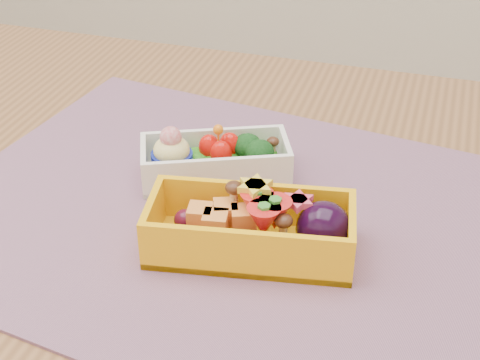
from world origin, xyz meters
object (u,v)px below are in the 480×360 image
(placemat, at_px, (231,215))
(bento_yellow, at_px, (255,227))
(table, at_px, (229,303))
(bento_white, at_px, (215,160))

(placemat, distance_m, bento_yellow, 0.07)
(table, distance_m, bento_white, 0.15)
(bento_white, relative_size, bento_yellow, 0.86)
(bento_yellow, bearing_deg, placemat, 118.55)
(table, relative_size, bento_white, 7.38)
(table, height_order, placemat, placemat)
(table, bearing_deg, placemat, 97.50)
(bento_white, bearing_deg, placemat, -82.00)
(bento_white, height_order, bento_yellow, bento_white)
(table, xyz_separation_m, bento_white, (-0.04, 0.07, 0.12))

